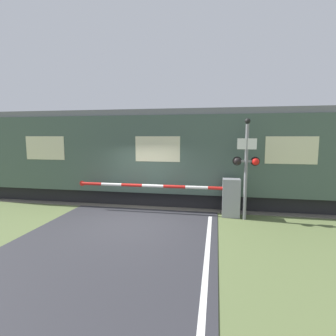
% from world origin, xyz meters
% --- Properties ---
extents(ground_plane, '(80.00, 80.00, 0.00)m').
position_xyz_m(ground_plane, '(0.00, 0.00, 0.00)').
color(ground_plane, '#5B6B3D').
extents(track_bed, '(36.00, 3.20, 0.13)m').
position_xyz_m(track_bed, '(0.00, 3.14, 0.02)').
color(track_bed, '#666056').
rests_on(track_bed, ground_plane).
extents(train, '(17.29, 2.83, 3.84)m').
position_xyz_m(train, '(0.43, 3.14, 1.97)').
color(train, black).
rests_on(train, ground_plane).
extents(crossing_barrier, '(6.02, 0.44, 1.34)m').
position_xyz_m(crossing_barrier, '(2.71, 1.23, 0.73)').
color(crossing_barrier, gray).
rests_on(crossing_barrier, ground_plane).
extents(signal_post, '(0.88, 0.26, 3.39)m').
position_xyz_m(signal_post, '(3.61, 0.97, 1.94)').
color(signal_post, gray).
rests_on(signal_post, ground_plane).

